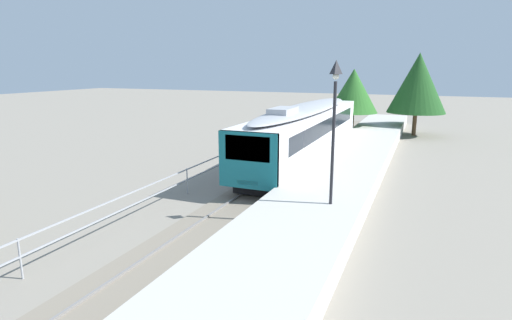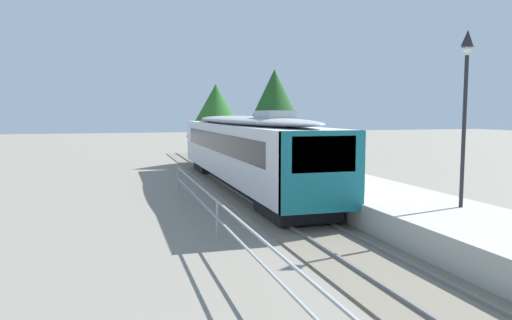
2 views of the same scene
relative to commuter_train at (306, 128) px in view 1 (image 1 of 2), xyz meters
name	(u,v)px [view 1 (image 1 of 2)]	position (x,y,z in m)	size (l,w,h in m)	color
ground_plane	(203,189)	(-3.00, -8.17, -2.15)	(160.00, 160.00, 0.00)	gray
track_rails	(258,195)	(0.00, -8.17, -2.11)	(3.20, 60.00, 0.14)	slate
commuter_train	(306,128)	(0.00, 0.00, 0.00)	(2.82, 19.13, 3.74)	silver
station_platform	(326,194)	(3.25, -8.17, -1.70)	(3.90, 60.00, 0.90)	#B7B5AD
platform_lamp_mid_platform	(335,106)	(4.02, -10.72, 2.48)	(0.34, 0.34, 5.35)	#232328
carpark_fence	(19,250)	(-3.30, -18.17, -1.24)	(0.06, 36.06, 1.25)	#9EA0A5
tree_behind_carpark	(353,91)	(0.99, 11.60, 1.82)	(4.34, 4.34, 5.88)	brown
tree_behind_station_far	(418,83)	(6.18, 13.73, 2.50)	(5.00, 5.00, 7.25)	brown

